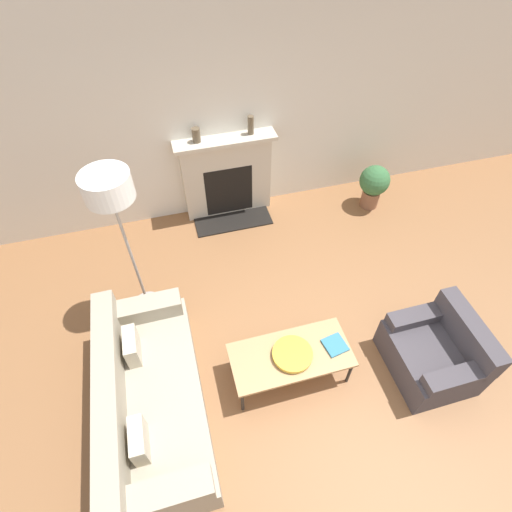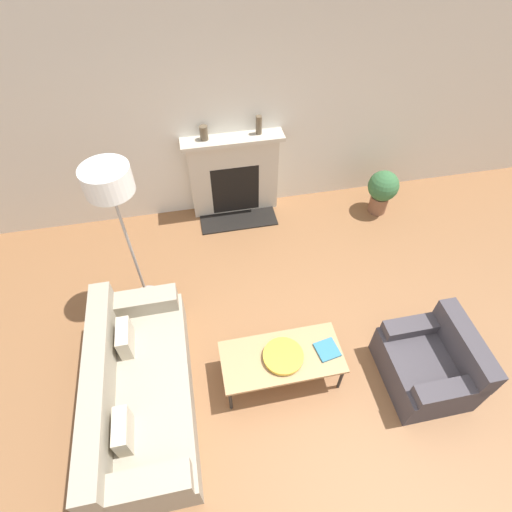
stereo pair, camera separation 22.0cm
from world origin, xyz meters
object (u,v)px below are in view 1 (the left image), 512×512
(coffee_table, at_px, (291,356))
(mantel_vase_left, at_px, (196,135))
(fireplace, at_px, (227,178))
(mantel_vase_center_left, at_px, (251,125))
(couch, at_px, (149,399))
(bowl, at_px, (292,354))
(potted_plant, at_px, (374,184))
(armchair_near, at_px, (435,353))
(book, at_px, (335,345))
(floor_lamp, at_px, (111,198))

(coffee_table, distance_m, mantel_vase_left, 2.86)
(fireplace, xyz_separation_m, mantel_vase_center_left, (0.35, 0.01, 0.73))
(couch, relative_size, bowl, 4.98)
(potted_plant, bearing_deg, armchair_near, -102.11)
(armchair_near, height_order, coffee_table, armchair_near)
(coffee_table, distance_m, potted_plant, 2.98)
(book, xyz_separation_m, potted_plant, (1.54, 2.25, -0.03))
(book, height_order, mantel_vase_left, mantel_vase_left)
(fireplace, relative_size, floor_lamp, 0.70)
(book, relative_size, mantel_vase_center_left, 1.03)
(couch, height_order, book, couch)
(armchair_near, relative_size, mantel_vase_left, 4.81)
(coffee_table, height_order, floor_lamp, floor_lamp)
(mantel_vase_center_left, bearing_deg, floor_lamp, -139.69)
(armchair_near, xyz_separation_m, mantel_vase_left, (-1.83, 2.99, 1.01))
(bowl, height_order, floor_lamp, floor_lamp)
(fireplace, xyz_separation_m, armchair_near, (1.48, -2.97, -0.31))
(bowl, bearing_deg, book, -0.96)
(fireplace, height_order, couch, fireplace)
(book, distance_m, potted_plant, 2.73)
(armchair_near, relative_size, mantel_vase_center_left, 3.65)
(fireplace, relative_size, mantel_vase_center_left, 5.55)
(fireplace, relative_size, book, 5.38)
(armchair_near, relative_size, potted_plant, 1.30)
(couch, xyz_separation_m, mantel_vase_center_left, (1.70, 2.71, 1.01))
(floor_lamp, bearing_deg, armchair_near, -29.58)
(couch, bearing_deg, coffee_table, -88.85)
(couch, xyz_separation_m, bowl, (1.40, 0.01, 0.14))
(bowl, xyz_separation_m, potted_plant, (1.98, 2.24, -0.05))
(book, distance_m, mantel_vase_center_left, 2.85)
(coffee_table, height_order, bowl, bowl)
(coffee_table, xyz_separation_m, floor_lamp, (-1.34, 1.28, 1.26))
(book, xyz_separation_m, mantel_vase_center_left, (-0.14, 2.71, 0.89))
(floor_lamp, bearing_deg, bowl, -43.91)
(couch, height_order, coffee_table, couch)
(coffee_table, bearing_deg, floor_lamp, 136.31)
(fireplace, relative_size, potted_plant, 1.98)
(mantel_vase_center_left, bearing_deg, fireplace, -177.68)
(armchair_near, height_order, book, armchair_near)
(coffee_table, bearing_deg, mantel_vase_left, 98.06)
(armchair_near, bearing_deg, mantel_vase_left, -148.51)
(couch, distance_m, bowl, 1.41)
(coffee_table, xyz_separation_m, potted_plant, (1.99, 2.22, 0.01))
(fireplace, xyz_separation_m, floor_lamp, (-1.31, -1.39, 1.06))
(mantel_vase_left, xyz_separation_m, potted_plant, (2.37, -0.46, -0.89))
(armchair_near, distance_m, potted_plant, 2.59)
(bowl, distance_m, potted_plant, 2.99)
(couch, xyz_separation_m, book, (1.84, 0.00, 0.12))
(couch, relative_size, mantel_vase_center_left, 8.21)
(bowl, bearing_deg, fireplace, 90.86)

